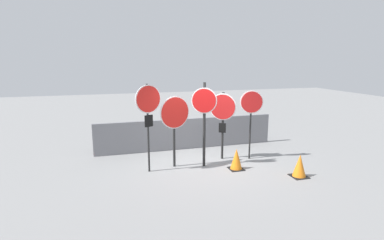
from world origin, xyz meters
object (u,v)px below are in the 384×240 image
stop_sign_1 (175,117)px  stop_sign_4 (251,107)px  stop_sign_2 (204,111)px  stop_sign_3 (223,113)px  stop_sign_0 (148,107)px  traffic_cone_0 (236,159)px  traffic_cone_1 (300,166)px

stop_sign_1 → stop_sign_4: size_ratio=0.96×
stop_sign_1 → stop_sign_2: stop_sign_2 is taller
stop_sign_3 → stop_sign_0: bearing=-136.8°
stop_sign_4 → traffic_cone_0: (-0.79, -0.71, -1.39)m
stop_sign_1 → stop_sign_2: bearing=-30.1°
stop_sign_0 → stop_sign_2: (1.61, -0.01, -0.20)m
stop_sign_3 → stop_sign_4: 0.91m
stop_sign_4 → traffic_cone_1: size_ratio=3.52×
traffic_cone_0 → stop_sign_1: bearing=157.6°
stop_sign_1 → traffic_cone_0: bearing=-38.8°
stop_sign_1 → stop_sign_3: 1.62m
stop_sign_0 → stop_sign_1: 0.88m
stop_sign_4 → stop_sign_0: bearing=-159.4°
stop_sign_2 → stop_sign_4: (1.63, 0.23, 0.01)m
stop_sign_1 → stop_sign_3: (1.60, 0.27, 0.00)m
stop_sign_1 → stop_sign_0: bearing=177.3°
stop_sign_4 → stop_sign_3: bearing=-179.5°
stop_sign_1 → stop_sign_2: 0.87m
stop_sign_3 → traffic_cone_0: 1.55m
stop_sign_2 → traffic_cone_0: stop_sign_2 is taller
stop_sign_0 → stop_sign_3: bearing=-11.3°
traffic_cone_1 → stop_sign_2: bearing=146.4°
stop_sign_2 → stop_sign_4: stop_sign_2 is taller
stop_sign_4 → traffic_cone_0: stop_sign_4 is taller
traffic_cone_1 → traffic_cone_0: bearing=144.5°
stop_sign_2 → traffic_cone_1: 3.03m
traffic_cone_1 → stop_sign_0: bearing=158.7°
traffic_cone_1 → stop_sign_3: bearing=126.9°
stop_sign_1 → traffic_cone_0: size_ratio=3.46×
stop_sign_2 → traffic_cone_1: (2.25, -1.49, -1.37)m
stop_sign_4 → traffic_cone_0: bearing=-121.2°
stop_sign_0 → stop_sign_1: (0.78, 0.19, -0.37)m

